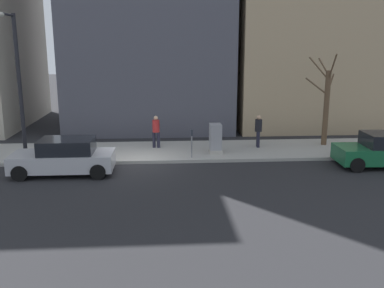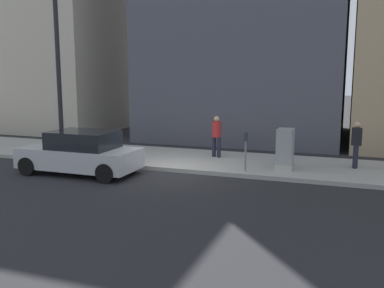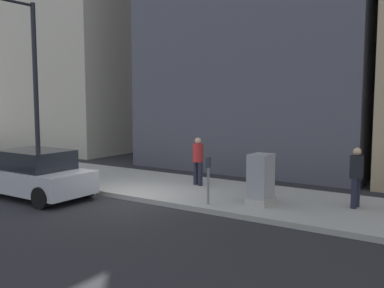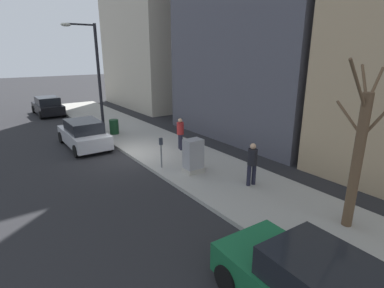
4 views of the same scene
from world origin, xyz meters
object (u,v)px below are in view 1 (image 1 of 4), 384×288
object	(u,v)px
pedestrian_near_meter	(258,129)
office_tower_left	(308,3)
bare_tree	(326,104)
trash_bin	(49,148)
streetlamp	(17,76)
pedestrian_midblock	(156,130)
utility_box	(215,139)
parked_car_silver	(64,157)
parking_meter	(192,140)

from	to	relation	value
pedestrian_near_meter	office_tower_left	distance (m)	12.01
bare_tree	trash_bin	xyz separation A→B (m)	(-1.72, 13.86, -1.73)
streetlamp	pedestrian_midblock	bearing A→B (deg)	-69.15
utility_box	office_tower_left	distance (m)	13.98
trash_bin	pedestrian_midblock	size ratio (longest dim) A/B	0.54
utility_box	streetlamp	distance (m)	9.47
parked_car_silver	streetlamp	distance (m)	4.23
parking_meter	utility_box	world-z (taller)	utility_box
parked_car_silver	parking_meter	world-z (taller)	parked_car_silver
parked_car_silver	bare_tree	size ratio (longest dim) A/B	0.88
streetlamp	bare_tree	size ratio (longest dim) A/B	1.37
parking_meter	pedestrian_midblock	world-z (taller)	pedestrian_midblock
pedestrian_midblock	bare_tree	bearing A→B (deg)	16.13
pedestrian_near_meter	pedestrian_midblock	xyz separation A→B (m)	(0.22, 5.26, 0.00)
parked_car_silver	bare_tree	bearing A→B (deg)	-73.07
utility_box	parked_car_silver	bearing A→B (deg)	111.11
parking_meter	bare_tree	distance (m)	7.61
trash_bin	pedestrian_midblock	xyz separation A→B (m)	(1.65, -5.02, 0.49)
trash_bin	office_tower_left	world-z (taller)	office_tower_left
bare_tree	pedestrian_near_meter	size ratio (longest dim) A/B	2.87
parking_meter	streetlamp	distance (m)	8.23
utility_box	pedestrian_near_meter	world-z (taller)	pedestrian_near_meter
streetlamp	utility_box	bearing A→B (deg)	-83.46
trash_bin	pedestrian_near_meter	bearing A→B (deg)	-82.04
utility_box	pedestrian_midblock	size ratio (longest dim) A/B	0.86
utility_box	streetlamp	world-z (taller)	streetlamp
utility_box	pedestrian_near_meter	size ratio (longest dim) A/B	0.86
streetlamp	pedestrian_near_meter	xyz separation A→B (m)	(2.05, -11.23, -2.93)
parking_meter	bare_tree	size ratio (longest dim) A/B	0.28
parked_car_silver	pedestrian_midblock	size ratio (longest dim) A/B	2.54
pedestrian_midblock	office_tower_left	bearing A→B (deg)	54.16
parking_meter	trash_bin	size ratio (longest dim) A/B	1.50
trash_bin	office_tower_left	size ratio (longest dim) A/B	0.06
pedestrian_near_meter	pedestrian_midblock	size ratio (longest dim) A/B	1.00
parking_meter	office_tower_left	distance (m)	15.16
bare_tree	pedestrian_near_meter	bearing A→B (deg)	94.55
parking_meter	pedestrian_midblock	bearing A→B (deg)	38.70
parking_meter	bare_tree	bearing A→B (deg)	-73.13
trash_bin	pedestrian_midblock	world-z (taller)	pedestrian_midblock
parking_meter	pedestrian_near_meter	bearing A→B (deg)	-62.19
streetlamp	pedestrian_midblock	xyz separation A→B (m)	(2.27, -5.96, -2.93)
pedestrian_near_meter	parked_car_silver	bearing A→B (deg)	-61.44
bare_tree	pedestrian_near_meter	world-z (taller)	bare_tree
trash_bin	office_tower_left	distance (m)	19.66
pedestrian_near_meter	utility_box	bearing A→B (deg)	-59.48
trash_bin	pedestrian_near_meter	size ratio (longest dim) A/B	0.54
bare_tree	parked_car_silver	bearing A→B (deg)	107.19
streetlamp	pedestrian_near_meter	distance (m)	11.78
office_tower_left	pedestrian_midblock	bearing A→B (deg)	128.48
parked_car_silver	bare_tree	world-z (taller)	bare_tree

